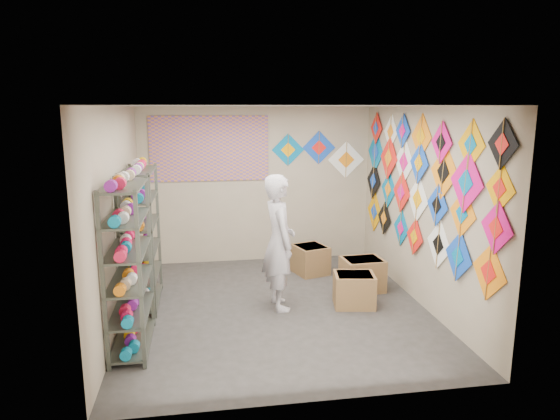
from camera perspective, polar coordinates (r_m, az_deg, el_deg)
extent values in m
plane|color=#322F2C|center=(6.94, -0.43, -11.11)|extent=(4.50, 4.50, 0.00)
plane|color=tan|center=(8.73, -2.67, 2.84)|extent=(4.00, 0.00, 4.00)
plane|color=tan|center=(4.39, 3.98, -6.02)|extent=(4.00, 0.00, 4.00)
plane|color=tan|center=(6.55, -18.03, -0.68)|extent=(0.00, 4.50, 4.50)
plane|color=tan|center=(7.11, 15.70, 0.40)|extent=(0.00, 4.50, 4.50)
plane|color=gray|center=(6.40, -0.47, 11.80)|extent=(4.50, 4.50, 0.00)
cube|color=#4C5147|center=(5.80, -16.89, -6.24)|extent=(0.40, 1.10, 1.90)
cube|color=#4C5147|center=(7.04, -15.51, -3.03)|extent=(0.40, 1.10, 1.90)
cylinder|color=#F4144F|center=(5.32, -17.62, -6.84)|extent=(0.12, 0.10, 0.12)
cylinder|color=orange|center=(5.50, -17.34, -6.21)|extent=(0.12, 0.10, 0.12)
cylinder|color=#EDAE0A|center=(5.68, -17.07, -5.62)|extent=(0.12, 0.10, 0.12)
cylinder|color=white|center=(5.87, -16.82, -5.08)|extent=(0.12, 0.10, 0.12)
cylinder|color=#E61A43|center=(6.05, -16.58, -4.56)|extent=(0.12, 0.10, 0.12)
cylinder|color=purple|center=(6.23, -16.36, -4.07)|extent=(0.12, 0.10, 0.12)
cylinder|color=#D2B38C|center=(6.56, -16.00, -3.28)|extent=(0.12, 0.10, 0.12)
cylinder|color=#0D80A7|center=(6.74, -15.81, -2.86)|extent=(0.12, 0.10, 0.12)
cylinder|color=#F4144F|center=(6.93, -15.63, -2.47)|extent=(0.12, 0.10, 0.12)
cylinder|color=orange|center=(7.11, -15.47, -2.10)|extent=(0.12, 0.10, 0.12)
cylinder|color=#EDAE0A|center=(7.30, -15.31, -1.75)|extent=(0.12, 0.10, 0.12)
cylinder|color=white|center=(7.48, -15.15, -1.41)|extent=(0.12, 0.10, 0.12)
cube|color=orange|center=(5.69, 22.78, -6.56)|extent=(0.03, 0.63, 0.63)
cube|color=blue|center=(6.18, 19.70, -5.03)|extent=(0.03, 0.60, 0.60)
cube|color=white|center=(6.63, 17.69, -3.77)|extent=(0.02, 0.64, 0.64)
cube|color=red|center=(7.24, 15.12, -2.98)|extent=(0.03, 0.52, 0.52)
cube|color=#006EA9|center=(7.71, 13.67, -2.02)|extent=(0.02, 0.54, 0.54)
cube|color=black|center=(8.30, 11.82, -0.91)|extent=(0.02, 0.55, 0.55)
cube|color=#FFA800|center=(8.78, 10.74, -0.20)|extent=(0.01, 0.69, 0.69)
cube|color=#E10B7C|center=(5.48, 23.51, -1.90)|extent=(0.02, 0.56, 0.56)
cube|color=orange|center=(6.08, 20.14, -0.36)|extent=(0.03, 0.58, 0.58)
cube|color=blue|center=(6.58, 17.52, 0.53)|extent=(0.02, 0.55, 0.55)
cube|color=white|center=(7.14, 15.47, 1.21)|extent=(0.02, 0.65, 0.65)
cube|color=red|center=(7.61, 13.70, 2.00)|extent=(0.02, 0.61, 0.61)
cube|color=#006EA9|center=(8.14, 12.29, 2.35)|extent=(0.02, 0.60, 0.60)
cube|color=black|center=(8.73, 10.63, 3.31)|extent=(0.04, 0.64, 0.64)
cube|color=#FFA800|center=(5.44, 23.85, 2.27)|extent=(0.02, 0.51, 0.51)
cube|color=#E10B7C|center=(5.95, 20.51, 2.97)|extent=(0.03, 0.70, 0.70)
cube|color=orange|center=(6.45, 18.22, 4.16)|extent=(0.04, 0.69, 0.69)
cube|color=blue|center=(7.05, 15.60, 5.19)|extent=(0.03, 0.57, 0.57)
cube|color=white|center=(7.55, 14.00, 5.35)|extent=(0.02, 0.68, 0.68)
cube|color=red|center=(8.07, 12.32, 5.84)|extent=(0.03, 0.69, 0.69)
cube|color=#006EA9|center=(8.69, 10.86, 6.54)|extent=(0.03, 0.71, 0.71)
cube|color=black|center=(5.38, 24.10, 6.90)|extent=(0.01, 0.52, 0.52)
cube|color=#FFA800|center=(5.91, 21.00, 7.01)|extent=(0.02, 0.57, 0.57)
cube|color=#E10B7C|center=(6.48, 17.96, 7.37)|extent=(0.01, 0.54, 0.54)
cube|color=orange|center=(7.04, 15.84, 8.08)|extent=(0.02, 0.62, 0.62)
cube|color=blue|center=(7.57, 13.86, 8.78)|extent=(0.02, 0.51, 0.51)
cube|color=white|center=(8.05, 12.55, 8.72)|extent=(0.02, 0.56, 0.56)
cube|color=red|center=(8.62, 10.94, 9.17)|extent=(0.01, 0.53, 0.53)
cube|color=#006EA9|center=(8.73, 0.92, 6.88)|extent=(0.57, 0.02, 0.57)
cube|color=blue|center=(8.84, 4.46, 7.11)|extent=(0.59, 0.02, 0.59)
cube|color=white|center=(8.98, 7.56, 5.72)|extent=(0.66, 0.02, 0.66)
cube|color=#674596|center=(8.59, -8.05, 6.96)|extent=(2.00, 0.01, 1.10)
imported|color=silver|center=(6.68, -0.13, -3.69)|extent=(0.77, 0.60, 1.83)
cube|color=olive|center=(7.01, 8.46, -9.01)|extent=(0.61, 0.53, 0.45)
cube|color=olive|center=(7.60, 9.39, -7.27)|extent=(0.62, 0.52, 0.48)
cube|color=olive|center=(8.25, 3.49, -5.67)|extent=(0.62, 0.65, 0.46)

